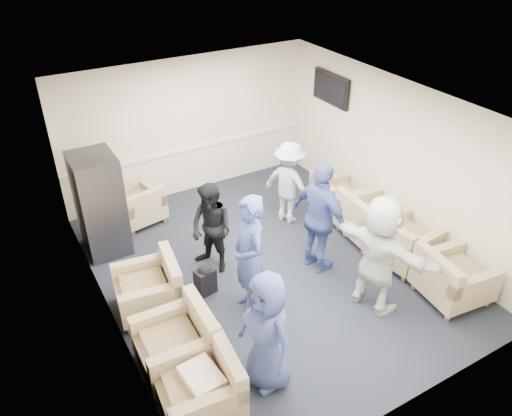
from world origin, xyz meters
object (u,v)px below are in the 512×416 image
armchair_left_far (152,289)px  person_mid_left (249,257)px  person_front_left (267,332)px  armchair_right_near (450,279)px  person_back_left (212,229)px  armchair_left_mid (180,343)px  armchair_right_midnear (401,244)px  armchair_left_near (204,389)px  person_front_right (379,254)px  person_mid_right (320,219)px  armchair_right_far (335,198)px  vending_machine (100,204)px  armchair_right_midfar (367,219)px  armchair_corner (140,207)px  person_back_right (289,183)px

armchair_left_far → person_mid_left: size_ratio=0.52×
person_front_left → armchair_right_near: bearing=80.2°
person_back_left → armchair_right_near: bearing=24.9°
armchair_left_mid → armchair_right_midnear: 3.91m
armchair_left_near → armchair_right_midnear: armchair_right_midnear is taller
armchair_right_near → person_front_left: person_front_left is taller
person_back_left → person_front_right: size_ratio=0.83×
armchair_left_mid → person_mid_right: bearing=107.7°
armchair_left_mid → armchair_right_far: armchair_left_mid is taller
armchair_left_far → person_front_right: 3.24m
armchair_right_far → armchair_right_midnear: bearing=-174.0°
vending_machine → armchair_left_far: bearing=-84.6°
person_front_left → person_mid_right: 2.40m
person_mid_right → armchair_right_midfar: bearing=-88.4°
armchair_left_mid → armchair_right_near: (3.91, -0.83, 0.00)m
person_mid_left → armchair_left_near: bearing=-40.5°
armchair_corner → person_back_right: (2.38, -1.28, 0.46)m
person_back_left → person_mid_right: (1.46, -0.81, 0.17)m
armchair_left_mid → person_back_right: person_back_right is taller
armchair_left_far → armchair_right_near: (3.86, -1.99, 0.01)m
armchair_left_near → person_mid_left: person_mid_left is taller
vending_machine → armchair_right_near: bearing=-43.3°
armchair_left_mid → person_front_right: size_ratio=0.51×
armchair_right_far → person_mid_right: 1.80m
person_front_left → person_mid_left: size_ratio=0.87×
armchair_right_midfar → person_back_left: size_ratio=0.65×
armchair_left_far → person_back_right: person_back_right is taller
armchair_corner → person_front_right: size_ratio=0.51×
armchair_left_near → armchair_right_midfar: 4.30m
armchair_right_near → armchair_corner: size_ratio=1.08×
armchair_corner → person_front_right: (2.22, -3.79, 0.60)m
armchair_right_midfar → person_front_right: person_front_right is taller
person_mid_right → person_front_right: 1.13m
armchair_right_near → person_back_right: bearing=22.9°
armchair_right_far → person_back_left: size_ratio=0.59×
armchair_left_near → armchair_right_midfar: (3.93, 1.76, 0.01)m
armchair_right_midnear → armchair_left_mid: bearing=86.5°
armchair_left_far → person_mid_right: person_mid_right is taller
person_mid_left → person_back_right: size_ratio=1.21×
armchair_right_midnear → person_mid_left: (-2.66, 0.25, 0.58)m
armchair_right_midnear → armchair_right_far: 1.73m
armchair_right_near → armchair_right_far: bearing=6.4°
armchair_right_midnear → armchair_corner: armchair_right_midnear is taller
armchair_left_mid → vending_machine: size_ratio=0.54×
armchair_left_far → vending_machine: bearing=-166.5°
person_mid_left → armchair_left_mid: bearing=-64.4°
armchair_left_near → armchair_right_near: bearing=94.4°
armchair_corner → armchair_left_near: bearing=70.5°
armchair_right_midfar → person_back_right: person_back_right is taller
armchair_left_far → person_mid_right: 2.71m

